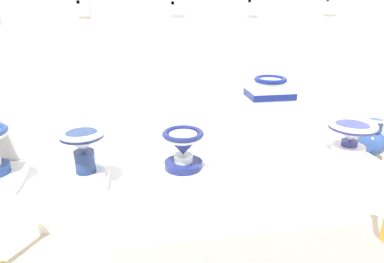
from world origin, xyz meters
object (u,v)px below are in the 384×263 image
Objects in this scene: decorative_vase_companion at (372,141)px; plinth_block_broad_patterned at (347,158)px; antique_toilet_pale_glazed at (83,146)px; info_placard_third at (177,7)px; info_placard_fifth at (331,5)px; antique_toilet_broad_patterned at (351,132)px; plinth_block_leftmost at (183,172)px; plinth_block_rightmost at (265,151)px; plinth_block_pale_glazed at (87,181)px; info_placard_fourth at (252,6)px; antique_toilet_rightmost at (268,107)px; antique_toilet_leftmost at (183,146)px; info_placard_second at (83,7)px.

plinth_block_broad_patterned is at bearing -147.59° from decorative_vase_companion.
info_placard_third reaches higher than antique_toilet_pale_glazed.
info_placard_fifth reaches higher than info_placard_third.
plinth_block_leftmost is at bearing -179.98° from antique_toilet_broad_patterned.
decorative_vase_companion is (1.12, 0.18, -0.05)m from plinth_block_rightmost.
plinth_block_broad_patterned is at bearing 0.71° from plinth_block_pale_glazed.
decorative_vase_companion is (0.42, 0.26, 0.02)m from plinth_block_broad_patterned.
info_placard_fifth is at bearing 0.00° from info_placard_fourth.
plinth_block_leftmost is 0.90× the size of plinth_block_broad_patterned.
info_placard_fourth is (-0.04, 0.43, 0.75)m from antique_toilet_rightmost.
info_placard_third reaches higher than decorative_vase_companion.
antique_toilet_rightmost reaches higher than antique_toilet_leftmost.
antique_toilet_leftmost is 0.81× the size of plinth_block_broad_patterned.
antique_toilet_pale_glazed is 1.08m from info_placard_second.
info_placard_second reaches higher than antique_toilet_pale_glazed.
antique_toilet_broad_patterned is (2.13, 0.03, 0.25)m from plinth_block_pale_glazed.
decorative_vase_companion is (1.81, 0.26, -0.18)m from antique_toilet_leftmost.
antique_toilet_broad_patterned reaches higher than plinth_block_rightmost.
info_placard_third is (0.03, 0.52, 0.99)m from antique_toilet_leftmost.
info_placard_third is (-1.36, 0.52, 1.19)m from plinth_block_broad_patterned.
info_placard_fourth reaches higher than antique_toilet_leftmost.
antique_toilet_broad_patterned reaches higher than plinth_block_leftmost.
info_placard_second is 1.09× the size of info_placard_third.
antique_toilet_pale_glazed is 1.05× the size of plinth_block_leftmost.
plinth_block_broad_patterned is (1.40, 0.00, -0.20)m from antique_toilet_leftmost.
plinth_block_pale_glazed is 0.81× the size of antique_toilet_broad_patterned.
decorative_vase_companion reaches higher than plinth_block_broad_patterned.
info_placard_second is at bearing -180.00° from info_placard_fifth.
info_placard_second reaches higher than plinth_block_pale_glazed.
plinth_block_pale_glazed is at bearing -175.54° from plinth_block_rightmost.
antique_toilet_broad_patterned is at bearing -35.05° from info_placard_fourth.
info_placard_second is at bearing 87.15° from antique_toilet_pale_glazed.
info_placard_fourth is 0.35× the size of decorative_vase_companion.
antique_toilet_rightmost is 1.09m from info_placard_third.
plinth_block_rightmost is 0.85× the size of decorative_vase_companion.
antique_toilet_pale_glazed is 1.10× the size of plinth_block_rightmost.
info_placard_third is (-1.36, 0.52, 0.96)m from antique_toilet_broad_patterned.
info_placard_second reaches higher than plinth_block_leftmost.
info_placard_fifth is (2.09, 0.54, 0.95)m from antique_toilet_pale_glazed.
antique_toilet_leftmost is at bearing -141.95° from info_placard_fourth.
antique_toilet_rightmost is at bearing -170.88° from decorative_vase_companion.
antique_toilet_leftmost is at bearing 2.04° from plinth_block_pale_glazed.
plinth_block_broad_patterned is (2.13, 0.03, -0.26)m from antique_toilet_pale_glazed.
antique_toilet_leftmost is 1.77m from info_placard_fifth.
plinth_block_leftmost is 2.53× the size of info_placard_fifth.
plinth_block_rightmost is (0.70, 0.09, -0.13)m from antique_toilet_leftmost.
antique_toilet_rightmost is 1.23× the size of decorative_vase_companion.
info_placard_fourth is at bearing 21.31° from antique_toilet_pale_glazed.
antique_toilet_leftmost is 0.71m from plinth_block_rightmost.
plinth_block_leftmost is 0.89× the size of decorative_vase_companion.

